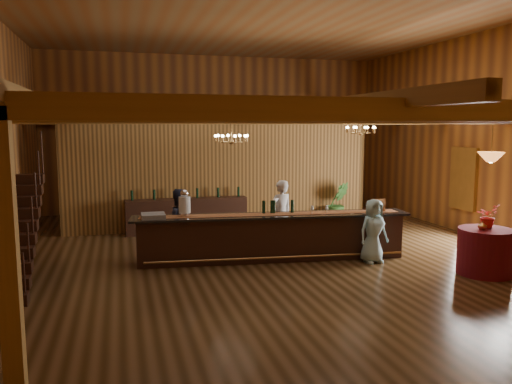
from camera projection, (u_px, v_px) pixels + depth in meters
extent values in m
plane|color=brown|center=(272.00, 255.00, 11.70)|extent=(14.00, 14.00, 0.00)
plane|color=olive|center=(273.00, 12.00, 10.98)|extent=(14.00, 14.00, 0.00)
cube|color=#AF6C2D|center=(215.00, 134.00, 18.04)|extent=(12.00, 0.10, 5.50)
cube|color=#AF6C2D|center=(494.00, 154.00, 4.65)|extent=(12.00, 0.10, 5.50)
cube|color=#AF6C2D|center=(493.00, 136.00, 12.91)|extent=(0.10, 14.00, 5.50)
cube|color=olive|center=(407.00, 110.00, 6.02)|extent=(11.90, 0.20, 0.28)
cube|color=olive|center=(325.00, 115.00, 8.41)|extent=(11.90, 0.20, 0.28)
cube|color=olive|center=(279.00, 117.00, 10.80)|extent=(11.90, 0.20, 0.28)
cube|color=olive|center=(250.00, 119.00, 13.20)|extent=(11.90, 0.20, 0.28)
cube|color=olive|center=(230.00, 120.00, 15.59)|extent=(11.90, 0.20, 0.28)
cube|color=olive|center=(216.00, 121.00, 17.79)|extent=(11.90, 0.20, 0.28)
cube|color=olive|center=(60.00, 110.00, 10.09)|extent=(0.18, 13.90, 0.22)
cube|color=olive|center=(272.00, 111.00, 11.26)|extent=(0.18, 13.90, 0.22)
cube|color=olive|center=(445.00, 113.00, 12.44)|extent=(0.18, 13.90, 0.22)
cube|color=olive|center=(80.00, 175.00, 14.62)|extent=(0.20, 0.20, 3.20)
cube|color=olive|center=(359.00, 168.00, 16.97)|extent=(0.20, 0.20, 3.20)
cube|color=olive|center=(8.00, 266.00, 5.05)|extent=(0.20, 0.20, 3.20)
cube|color=olive|center=(221.00, 176.00, 14.71)|extent=(9.00, 0.18, 3.10)
cube|color=white|center=(464.00, 179.00, 14.01)|extent=(0.12, 1.05, 1.75)
cube|color=black|center=(2.00, 269.00, 8.83)|extent=(1.00, 0.28, 0.20)
cube|color=black|center=(5.00, 254.00, 9.07)|extent=(1.00, 0.28, 0.20)
cube|color=black|center=(7.00, 240.00, 9.31)|extent=(1.00, 0.28, 0.20)
cube|color=black|center=(10.00, 226.00, 9.56)|extent=(1.00, 0.28, 0.20)
cube|color=black|center=(12.00, 214.00, 9.80)|extent=(1.00, 0.28, 0.20)
cube|color=black|center=(14.00, 202.00, 10.04)|extent=(1.00, 0.28, 0.20)
cube|color=black|center=(16.00, 190.00, 10.28)|extent=(1.00, 0.28, 0.20)
cube|color=black|center=(18.00, 179.00, 10.52)|extent=(1.00, 0.28, 0.20)
cube|color=black|center=(253.00, 198.00, 17.15)|extent=(1.20, 0.60, 1.10)
cube|color=brown|center=(164.00, 203.00, 16.37)|extent=(1.00, 0.60, 1.00)
cube|color=black|center=(272.00, 238.00, 11.27)|extent=(5.98, 1.29, 0.99)
cube|color=black|center=(272.00, 216.00, 11.20)|extent=(6.29, 1.46, 0.05)
cube|color=maroon|center=(272.00, 214.00, 11.20)|extent=(5.86, 1.04, 0.01)
cylinder|color=#A57B44|center=(277.00, 258.00, 10.93)|extent=(5.72, 0.68, 0.05)
cylinder|color=silver|center=(185.00, 215.00, 10.94)|extent=(0.18, 0.18, 0.08)
cylinder|color=silver|center=(185.00, 205.00, 10.91)|extent=(0.26, 0.26, 0.36)
sphere|color=silver|center=(184.00, 193.00, 10.88)|extent=(0.18, 0.18, 0.18)
cube|color=gray|center=(153.00, 216.00, 10.74)|extent=(0.50, 0.50, 0.10)
cube|color=brown|center=(373.00, 206.00, 11.48)|extent=(0.06, 0.06, 0.30)
cube|color=brown|center=(384.00, 205.00, 11.55)|extent=(0.06, 0.06, 0.30)
cylinder|color=brown|center=(378.00, 204.00, 11.51)|extent=(0.24, 0.24, 0.24)
cylinder|color=black|center=(264.00, 207.00, 11.27)|extent=(0.07, 0.07, 0.30)
cylinder|color=black|center=(272.00, 207.00, 11.30)|extent=(0.07, 0.07, 0.30)
cylinder|color=black|center=(274.00, 207.00, 11.30)|extent=(0.07, 0.07, 0.30)
cylinder|color=black|center=(292.00, 206.00, 11.37)|extent=(0.07, 0.07, 0.30)
cube|color=black|center=(187.00, 215.00, 14.30)|extent=(3.45, 0.64, 0.97)
cylinder|color=maroon|center=(485.00, 252.00, 10.17)|extent=(1.09, 1.09, 0.94)
cylinder|color=#A57B44|center=(231.00, 130.00, 11.82)|extent=(0.02, 0.02, 0.57)
sphere|color=#A57B44|center=(231.00, 142.00, 11.86)|extent=(0.12, 0.12, 0.12)
torus|color=#A57B44|center=(231.00, 138.00, 11.84)|extent=(0.80, 0.80, 0.04)
cylinder|color=#A57B44|center=(361.00, 126.00, 13.32)|extent=(0.02, 0.02, 0.37)
sphere|color=#A57B44|center=(361.00, 133.00, 13.35)|extent=(0.12, 0.12, 0.12)
torus|color=#A57B44|center=(361.00, 129.00, 13.34)|extent=(0.80, 0.80, 0.04)
cylinder|color=#A57B44|center=(492.00, 137.00, 9.86)|extent=(0.02, 0.02, 0.80)
cone|color=orange|center=(491.00, 157.00, 9.91)|extent=(0.52, 0.52, 0.20)
imported|color=silver|center=(281.00, 215.00, 12.15)|extent=(0.73, 0.60, 1.72)
imported|color=#1E2235|center=(178.00, 223.00, 11.53)|extent=(0.82, 0.67, 1.58)
imported|color=#A0D4DF|center=(373.00, 231.00, 11.02)|extent=(0.75, 0.54, 1.42)
imported|color=#2D5C21|center=(337.00, 203.00, 15.34)|extent=(0.73, 0.59, 1.32)
imported|color=red|center=(487.00, 216.00, 10.21)|extent=(0.54, 0.50, 0.48)
imported|color=#A57B44|center=(482.00, 223.00, 10.00)|extent=(0.17, 0.17, 0.28)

